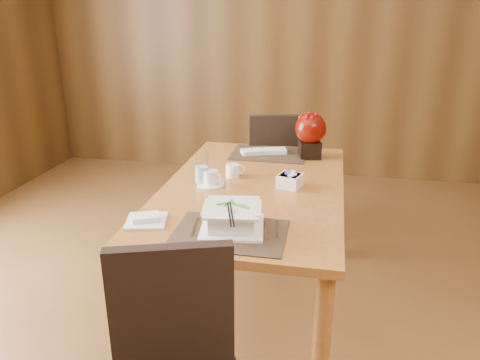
% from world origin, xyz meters
% --- Properties ---
extents(back_wall, '(5.00, 0.02, 2.80)m').
position_xyz_m(back_wall, '(0.00, 3.00, 1.40)').
color(back_wall, '#573919').
rests_on(back_wall, ground).
extents(dining_table, '(0.90, 1.50, 0.75)m').
position_xyz_m(dining_table, '(0.00, 0.60, 0.65)').
color(dining_table, '#A7692E').
rests_on(dining_table, ground).
extents(placemat_near, '(0.45, 0.33, 0.01)m').
position_xyz_m(placemat_near, '(0.00, 0.05, 0.75)').
color(placemat_near, black).
rests_on(placemat_near, dining_table).
extents(placemat_far, '(0.45, 0.33, 0.01)m').
position_xyz_m(placemat_far, '(0.00, 1.15, 0.75)').
color(placemat_far, black).
rests_on(placemat_far, dining_table).
extents(soup_setting, '(0.29, 0.29, 0.10)m').
position_xyz_m(soup_setting, '(0.00, 0.09, 0.80)').
color(soup_setting, white).
rests_on(soup_setting, dining_table).
extents(coffee_cup, '(0.14, 0.14, 0.08)m').
position_xyz_m(coffee_cup, '(-0.21, 0.56, 0.78)').
color(coffee_cup, white).
rests_on(coffee_cup, dining_table).
extents(water_glass, '(0.10, 0.10, 0.17)m').
position_xyz_m(water_glass, '(-0.26, 0.58, 0.84)').
color(water_glass, white).
rests_on(water_glass, dining_table).
extents(creamer_jug, '(0.12, 0.12, 0.07)m').
position_xyz_m(creamer_jug, '(-0.13, 0.71, 0.78)').
color(creamer_jug, white).
rests_on(creamer_jug, dining_table).
extents(sugar_caddy, '(0.14, 0.14, 0.07)m').
position_xyz_m(sugar_caddy, '(0.18, 0.62, 0.78)').
color(sugar_caddy, white).
rests_on(sugar_caddy, dining_table).
extents(berry_decor, '(0.18, 0.18, 0.27)m').
position_xyz_m(berry_decor, '(0.25, 1.14, 0.90)').
color(berry_decor, black).
rests_on(berry_decor, dining_table).
extents(napkins_far, '(0.29, 0.18, 0.02)m').
position_xyz_m(napkins_far, '(-0.02, 1.15, 0.77)').
color(napkins_far, white).
rests_on(napkins_far, dining_table).
extents(bread_plate, '(0.20, 0.20, 0.01)m').
position_xyz_m(bread_plate, '(-0.37, 0.09, 0.76)').
color(bread_plate, white).
rests_on(bread_plate, dining_table).
extents(far_chair, '(0.54, 0.54, 0.95)m').
position_xyz_m(far_chair, '(0.02, 1.48, 0.54)').
color(far_chair, black).
rests_on(far_chair, ground).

